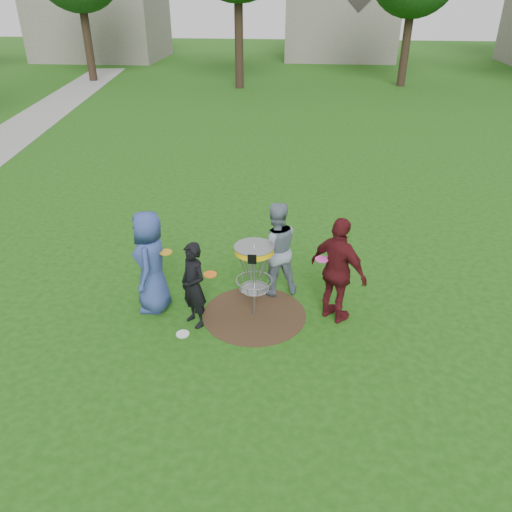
# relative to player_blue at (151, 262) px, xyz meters

# --- Properties ---
(ground) EXTENTS (100.00, 100.00, 0.00)m
(ground) POSITION_rel_player_blue_xyz_m (1.77, -0.07, -0.92)
(ground) COLOR #19470F
(ground) RESTS_ON ground
(dirt_patch) EXTENTS (1.80, 1.80, 0.01)m
(dirt_patch) POSITION_rel_player_blue_xyz_m (1.77, -0.07, -0.91)
(dirt_patch) COLOR #47331E
(dirt_patch) RESTS_ON ground
(player_blue) EXTENTS (0.66, 0.94, 1.84)m
(player_blue) POSITION_rel_player_blue_xyz_m (0.00, 0.00, 0.00)
(player_blue) COLOR navy
(player_blue) RESTS_ON ground
(player_black) EXTENTS (0.64, 0.64, 1.50)m
(player_black) POSITION_rel_player_blue_xyz_m (0.81, -0.41, -0.17)
(player_black) COLOR black
(player_black) RESTS_ON ground
(player_grey) EXTENTS (1.04, 0.91, 1.78)m
(player_grey) POSITION_rel_player_blue_xyz_m (2.07, 0.73, -0.03)
(player_grey) COLOR gray
(player_grey) RESTS_ON ground
(player_maroon) EXTENTS (1.13, 1.06, 1.87)m
(player_maroon) POSITION_rel_player_blue_xyz_m (3.15, -0.03, 0.02)
(player_maroon) COLOR #521218
(player_maroon) RESTS_ON ground
(disc_on_grass) EXTENTS (0.22, 0.22, 0.02)m
(disc_on_grass) POSITION_rel_player_blue_xyz_m (0.66, -0.74, -0.91)
(disc_on_grass) COLOR silver
(disc_on_grass) RESTS_ON ground
(disc_golf_basket) EXTENTS (0.66, 0.67, 1.38)m
(disc_golf_basket) POSITION_rel_player_blue_xyz_m (1.77, -0.07, 0.10)
(disc_golf_basket) COLOR #9EA0A5
(disc_golf_basket) RESTS_ON ground
(held_discs) EXTENTS (2.81, 1.00, 0.24)m
(held_discs) POSITION_rel_player_blue_xyz_m (1.55, 0.03, 0.15)
(held_discs) COLOR #CA9216
(held_discs) RESTS_ON ground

